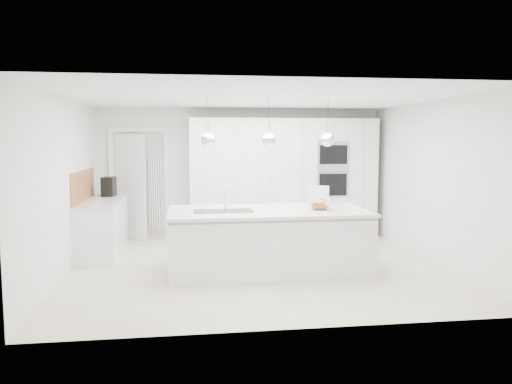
{
  "coord_description": "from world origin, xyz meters",
  "views": [
    {
      "loc": [
        -1.05,
        -7.25,
        1.9
      ],
      "look_at": [
        0.0,
        0.3,
        1.1
      ],
      "focal_mm": 35.0,
      "sensor_mm": 36.0,
      "label": 1
    }
  ],
  "objects": [
    {
      "name": "island_worktop",
      "position": [
        0.1,
        -0.25,
        0.88
      ],
      "size": [
        2.84,
        1.4,
        0.04
      ],
      "primitive_type": "cube",
      "color": "silver",
      "rests_on": "island_base"
    },
    {
      "name": "bar_stool_right",
      "position": [
        1.14,
        0.72,
        0.56
      ],
      "size": [
        0.53,
        0.61,
        1.12
      ],
      "primitive_type": null,
      "rotation": [
        0.0,
        0.0,
        -0.35
      ],
      "color": "white",
      "rests_on": "floor"
    },
    {
      "name": "island_tap",
      "position": [
        -0.5,
        -0.1,
        1.05
      ],
      "size": [
        0.02,
        0.02,
        0.3
      ],
      "primitive_type": "cylinder",
      "color": "white",
      "rests_on": "island_worktop"
    },
    {
      "name": "left_worktop",
      "position": [
        -2.45,
        1.2,
        0.88
      ],
      "size": [
        0.62,
        1.82,
        0.04
      ],
      "primitive_type": "cube",
      "color": "silver",
      "rests_on": "left_base_cabinets"
    },
    {
      "name": "wall_left",
      "position": [
        -2.75,
        0.0,
        1.25
      ],
      "size": [
        0.0,
        5.0,
        5.0
      ],
      "primitive_type": "plane",
      "rotation": [
        1.57,
        0.0,
        1.57
      ],
      "color": "white",
      "rests_on": "ground"
    },
    {
      "name": "banana_bunch",
      "position": [
        0.85,
        -0.35,
        1.01
      ],
      "size": [
        0.22,
        0.16,
        0.2
      ],
      "primitive_type": "torus",
      "rotation": [
        1.22,
        0.0,
        0.35
      ],
      "color": "gold",
      "rests_on": "fruit_bowl"
    },
    {
      "name": "hallway_door",
      "position": [
        -2.2,
        2.42,
        1.0
      ],
      "size": [
        0.76,
        0.38,
        2.0
      ],
      "primitive_type": "cube",
      "rotation": [
        0.0,
        0.0,
        -0.44
      ],
      "color": "white",
      "rests_on": "floor"
    },
    {
      "name": "pendant_mid",
      "position": [
        0.1,
        -0.3,
        1.9
      ],
      "size": [
        0.2,
        0.2,
        0.2
      ],
      "primitive_type": "sphere",
      "color": "white",
      "rests_on": "ceiling"
    },
    {
      "name": "pendant_left",
      "position": [
        -0.75,
        -0.3,
        1.9
      ],
      "size": [
        0.2,
        0.2,
        0.2
      ],
      "primitive_type": "sphere",
      "color": "white",
      "rests_on": "ceiling"
    },
    {
      "name": "pendant_right",
      "position": [
        0.95,
        -0.3,
        1.9
      ],
      "size": [
        0.2,
        0.2,
        0.2
      ],
      "primitive_type": "sphere",
      "color": "white",
      "rests_on": "ceiling"
    },
    {
      "name": "left_base_cabinets",
      "position": [
        -2.45,
        1.2,
        0.43
      ],
      "size": [
        0.6,
        1.8,
        0.86
      ],
      "primitive_type": "cube",
      "color": "white",
      "rests_on": "floor"
    },
    {
      "name": "apple_c",
      "position": [
        0.88,
        -0.31,
        0.97
      ],
      "size": [
        0.08,
        0.08,
        0.08
      ],
      "primitive_type": "sphere",
      "color": "#B52F16",
      "rests_on": "fruit_bowl"
    },
    {
      "name": "oven_stack",
      "position": [
        1.7,
        1.89,
        1.35
      ],
      "size": [
        0.62,
        0.04,
        1.05
      ],
      "primitive_type": null,
      "color": "#A5A5A8",
      "rests_on": "tall_cabinets"
    },
    {
      "name": "island_base",
      "position": [
        0.1,
        -0.3,
        0.43
      ],
      "size": [
        2.8,
        1.2,
        0.86
      ],
      "primitive_type": "cube",
      "color": "white",
      "rests_on": "floor"
    },
    {
      "name": "oak_backsplash",
      "position": [
        -2.74,
        1.2,
        1.15
      ],
      "size": [
        0.02,
        1.8,
        0.5
      ],
      "primitive_type": "cube",
      "color": "#AE6D3E",
      "rests_on": "wall_left"
    },
    {
      "name": "ceiling",
      "position": [
        0.0,
        0.0,
        2.5
      ],
      "size": [
        5.5,
        5.5,
        0.0
      ],
      "primitive_type": "plane",
      "rotation": [
        3.14,
        0.0,
        0.0
      ],
      "color": "white",
      "rests_on": "wall_back"
    },
    {
      "name": "fruit_bowl",
      "position": [
        0.84,
        -0.33,
        0.94
      ],
      "size": [
        0.36,
        0.36,
        0.07
      ],
      "primitive_type": "imported",
      "rotation": [
        0.0,
        0.0,
        -0.21
      ],
      "color": "#AE6D3E",
      "rests_on": "island_worktop"
    },
    {
      "name": "floor",
      "position": [
        0.0,
        0.0,
        0.0
      ],
      "size": [
        5.5,
        5.5,
        0.0
      ],
      "primitive_type": "plane",
      "color": "beige",
      "rests_on": "ground"
    },
    {
      "name": "radiator",
      "position": [
        -1.63,
        2.46,
        0.85
      ],
      "size": [
        0.32,
        0.04,
        1.4
      ],
      "primitive_type": null,
      "color": "white",
      "rests_on": "floor"
    },
    {
      "name": "island_sink",
      "position": [
        -0.55,
        -0.3,
        0.82
      ],
      "size": [
        0.84,
        0.44,
        0.18
      ],
      "primitive_type": null,
      "color": "#3F3F42",
      "rests_on": "island_worktop"
    },
    {
      "name": "tall_cabinets",
      "position": [
        0.8,
        2.2,
        1.15
      ],
      "size": [
        3.6,
        0.6,
        2.3
      ],
      "primitive_type": "cube",
      "color": "white",
      "rests_on": "floor"
    },
    {
      "name": "apple_b",
      "position": [
        0.79,
        -0.35,
        0.97
      ],
      "size": [
        0.08,
        0.08,
        0.08
      ],
      "primitive_type": "sphere",
      "color": "#B52F16",
      "rests_on": "fruit_bowl"
    },
    {
      "name": "wall_back",
      "position": [
        0.0,
        2.5,
        1.25
      ],
      "size": [
        5.5,
        0.0,
        5.5
      ],
      "primitive_type": "plane",
      "rotation": [
        1.57,
        0.0,
        0.0
      ],
      "color": "white",
      "rests_on": "ground"
    },
    {
      "name": "doorway_frame",
      "position": [
        -1.95,
        2.47,
        1.02
      ],
      "size": [
        1.11,
        0.08,
        2.13
      ],
      "primitive_type": null,
      "color": "white",
      "rests_on": "floor"
    },
    {
      "name": "bar_stool_left",
      "position": [
        0.62,
        0.67,
        0.59
      ],
      "size": [
        0.48,
        0.6,
        1.17
      ],
      "primitive_type": null,
      "rotation": [
        0.0,
        0.0,
        0.19
      ],
      "color": "white",
      "rests_on": "floor"
    },
    {
      "name": "espresso_machine",
      "position": [
        -2.43,
        1.86,
        1.07
      ],
      "size": [
        0.24,
        0.34,
        0.34
      ],
      "primitive_type": "cube",
      "rotation": [
        0.0,
        0.0,
        -0.11
      ],
      "color": "black",
      "rests_on": "left_worktop"
    },
    {
      "name": "apple_a",
      "position": [
        0.77,
        -0.32,
        0.97
      ],
      "size": [
        0.08,
        0.08,
        0.08
      ],
      "primitive_type": "sphere",
      "color": "#B52F16",
      "rests_on": "fruit_bowl"
    }
  ]
}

